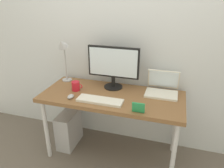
% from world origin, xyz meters
% --- Properties ---
extents(ground_plane, '(6.00, 6.00, 0.00)m').
position_xyz_m(ground_plane, '(0.00, 0.00, 0.00)').
color(ground_plane, '#665B51').
extents(back_wall, '(4.40, 0.04, 2.60)m').
position_xyz_m(back_wall, '(0.00, 0.37, 1.30)').
color(back_wall, silver).
rests_on(back_wall, ground_plane).
extents(desk, '(1.43, 0.62, 0.74)m').
position_xyz_m(desk, '(0.00, 0.00, 0.67)').
color(desk, brown).
rests_on(desk, ground_plane).
extents(monitor, '(0.55, 0.20, 0.45)m').
position_xyz_m(monitor, '(-0.04, 0.18, 1.00)').
color(monitor, black).
rests_on(monitor, desk).
extents(laptop, '(0.32, 0.28, 0.22)m').
position_xyz_m(laptop, '(0.48, 0.20, 0.80)').
color(laptop, silver).
rests_on(laptop, desk).
extents(desk_lamp, '(0.11, 0.16, 0.51)m').
position_xyz_m(desk_lamp, '(-0.62, 0.18, 1.11)').
color(desk_lamp, '#B2B2B7').
rests_on(desk_lamp, desk).
extents(keyboard, '(0.44, 0.14, 0.02)m').
position_xyz_m(keyboard, '(-0.07, -0.17, 0.76)').
color(keyboard, silver).
rests_on(keyboard, desk).
extents(mouse, '(0.06, 0.09, 0.03)m').
position_xyz_m(mouse, '(-0.37, -0.18, 0.76)').
color(mouse, '#B2B2B7').
rests_on(mouse, desk).
extents(coffee_mug, '(0.12, 0.08, 0.10)m').
position_xyz_m(coffee_mug, '(-0.40, -0.01, 0.79)').
color(coffee_mug, red).
rests_on(coffee_mug, desk).
extents(photo_frame, '(0.11, 0.02, 0.09)m').
position_xyz_m(photo_frame, '(0.32, -0.26, 0.79)').
color(photo_frame, '#268C4C').
rests_on(photo_frame, desk).
extents(computer_tower, '(0.18, 0.36, 0.42)m').
position_xyz_m(computer_tower, '(-0.54, 0.01, 0.21)').
color(computer_tower, '#B2B2B7').
rests_on(computer_tower, ground_plane).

